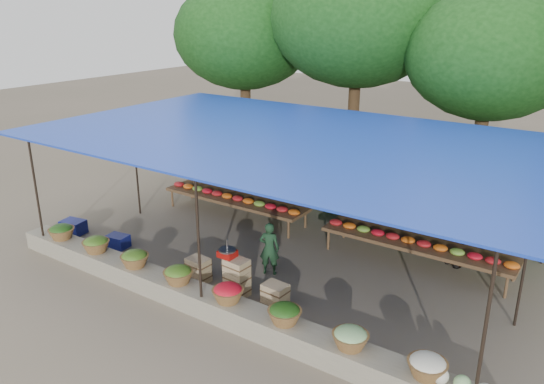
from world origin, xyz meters
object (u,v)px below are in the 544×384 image
Objects in this scene: crate_counter at (236,280)px; weighing_scale at (227,253)px; blue_crate_back at (118,241)px; vendor_seated at (269,248)px; blue_crate_front at (73,227)px.

weighing_scale reaches higher than crate_counter.
blue_crate_back is (-3.45, 0.16, -0.71)m from weighing_scale.
crate_counter is 2.04× the size of vendor_seated.
blue_crate_front is 1.55m from blue_crate_back.
weighing_scale is at bearing -10.64° from blue_crate_front.
vendor_seated is 2.05× the size of blue_crate_front.
weighing_scale is 0.74× the size of blue_crate_back.
weighing_scale is at bearing -180.00° from crate_counter.
weighing_scale is 0.65× the size of blue_crate_front.
weighing_scale reaches higher than blue_crate_back.
weighing_scale is 0.31× the size of vendor_seated.
blue_crate_back is at bearing -6.63° from blue_crate_front.
crate_counter reaches higher than blue_crate_back.
blue_crate_front is at bearing 179.14° from weighing_scale.
vendor_seated reaches higher than blue_crate_front.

